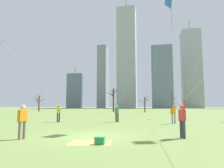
% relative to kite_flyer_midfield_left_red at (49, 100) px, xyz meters
% --- Properties ---
extents(ground_plane, '(400.00, 400.00, 0.00)m').
position_rel_kite_flyer_midfield_left_red_xyz_m(ground_plane, '(6.91, -8.40, -2.12)').
color(ground_plane, olive).
extents(kite_flyer_midfield_left_red, '(9.56, 3.18, 9.89)m').
position_rel_kite_flyer_midfield_left_red_xyz_m(kite_flyer_midfield_left_red, '(0.00, 0.00, 0.00)').
color(kite_flyer_midfield_left_red, '#33384C').
rests_on(kite_flyer_midfield_left_red, ground).
extents(kite_flyer_far_back_blue, '(5.23, 5.57, 10.13)m').
position_rel_kite_flyer_midfield_left_red_xyz_m(kite_flyer_far_back_blue, '(7.74, -0.05, 0.55)').
color(kite_flyer_far_back_blue, black).
rests_on(kite_flyer_far_back_blue, ground).
extents(kite_flyer_foreground_left_green, '(12.12, 1.00, 20.65)m').
position_rel_kite_flyer_midfield_left_red_xyz_m(kite_flyer_foreground_left_green, '(13.99, 0.02, 2.18)').
color(kite_flyer_foreground_left_green, gray).
rests_on(kite_flyer_foreground_left_green, ground).
extents(bystander_strolling_midfield, '(0.34, 0.45, 1.62)m').
position_rel_kite_flyer_midfield_left_red_xyz_m(bystander_strolling_midfield, '(4.02, -10.07, -1.22)').
color(bystander_strolling_midfield, '#726656').
rests_on(bystander_strolling_midfield, ground).
extents(picnic_spot, '(1.98, 1.64, 0.31)m').
position_rel_kite_flyer_midfield_left_red_xyz_m(picnic_spot, '(7.76, -10.53, -2.03)').
color(picnic_spot, '#D8BF4C').
rests_on(picnic_spot, ground).
extents(bare_tree_center, '(2.53, 2.01, 4.57)m').
position_rel_kite_flyer_midfield_left_red_xyz_m(bare_tree_center, '(-20.07, 32.16, 0.23)').
color(bare_tree_center, brown).
rests_on(bare_tree_center, ground).
extents(bare_tree_rightmost, '(3.32, 2.12, 5.93)m').
position_rel_kite_flyer_midfield_left_red_xyz_m(bare_tree_rightmost, '(0.83, 31.36, 1.15)').
color(bare_tree_rightmost, '#4C3828').
rests_on(bare_tree_rightmost, ground).
extents(bare_tree_left_of_center, '(1.75, 1.95, 4.74)m').
position_rel_kite_flyer_midfield_left_red_xyz_m(bare_tree_left_of_center, '(14.73, 29.05, 0.40)').
color(bare_tree_left_of_center, brown).
rests_on(bare_tree_left_of_center, ground).
extents(bare_tree_leftmost, '(2.36, 2.20, 3.91)m').
position_rel_kite_flyer_midfield_left_red_xyz_m(bare_tree_leftmost, '(8.66, 29.87, -0.16)').
color(bare_tree_leftmost, '#423326').
rests_on(bare_tree_leftmost, ground).
extents(skyline_tall_tower, '(11.68, 11.27, 35.68)m').
position_rel_kite_flyer_midfield_left_red_xyz_m(skyline_tall_tower, '(16.60, 100.88, 15.72)').
color(skyline_tall_tower, slate).
rests_on(skyline_tall_tower, ground).
extents(skyline_wide_slab, '(11.60, 11.57, 72.64)m').
position_rel_kite_flyer_midfield_left_red_xyz_m(skyline_wide_slab, '(-4.27, 106.96, 29.68)').
color(skyline_wide_slab, '#9EA3AD').
rests_on(skyline_wide_slab, ground).
extents(skyline_slender_spire, '(11.16, 11.78, 57.00)m').
position_rel_kite_flyer_midfield_left_red_xyz_m(skyline_slender_spire, '(35.65, 114.80, 22.41)').
color(skyline_slender_spire, '#9EA3AD').
rests_on(skyline_slender_spire, ground).
extents(skyline_squat_block, '(9.75, 5.58, 27.08)m').
position_rel_kite_flyer_midfield_left_red_xyz_m(skyline_squat_block, '(-38.78, 107.39, 9.17)').
color(skyline_squat_block, slate).
rests_on(skyline_squat_block, ground).
extents(skyline_short_annex, '(5.25, 11.08, 40.44)m').
position_rel_kite_flyer_midfield_left_red_xyz_m(skyline_short_annex, '(-20.61, 109.94, 18.10)').
color(skyline_short_annex, gray).
rests_on(skyline_short_annex, ground).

